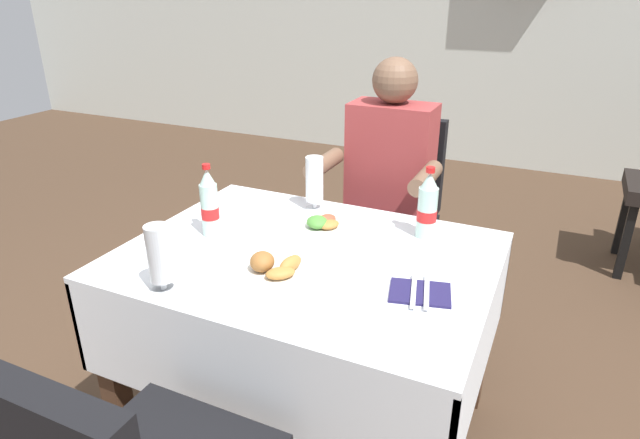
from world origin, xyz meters
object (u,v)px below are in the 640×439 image
plate_near_camera (276,272)px  cola_bottle_secondary (427,207)px  cola_bottle_primary (209,205)px  napkin_cutlery_set (420,292)px  seated_diner_far (385,188)px  beer_glass_middle (160,259)px  chair_far_diner_seat (387,212)px  plate_far_diner (326,225)px  beer_glass_left (314,183)px  main_dining_table (307,297)px

plate_near_camera → cola_bottle_secondary: size_ratio=0.97×
cola_bottle_primary → napkin_cutlery_set: bearing=-5.8°
seated_diner_far → beer_glass_middle: bearing=-104.5°
chair_far_diner_seat → cola_bottle_primary: size_ratio=3.78×
seated_diner_far → napkin_cutlery_set: 0.90m
plate_far_diner → napkin_cutlery_set: 0.51m
beer_glass_left → cola_bottle_primary: bearing=-121.9°
seated_diner_far → beer_glass_middle: size_ratio=6.24×
beer_glass_left → beer_glass_middle: bearing=-100.0°
plate_far_diner → beer_glass_left: (-0.12, 0.16, 0.09)m
plate_far_diner → beer_glass_middle: bearing=-113.2°
napkin_cutlery_set → plate_far_diner: bearing=146.2°
chair_far_diner_seat → beer_glass_left: chair_far_diner_seat is taller
seated_diner_far → cola_bottle_secondary: bearing=-56.6°
main_dining_table → chair_far_diner_seat: 0.84m
chair_far_diner_seat → main_dining_table: bearing=-90.0°
main_dining_table → seated_diner_far: seated_diner_far is taller
main_dining_table → napkin_cutlery_set: bearing=-12.6°
beer_glass_middle → napkin_cutlery_set: (0.66, 0.29, -0.10)m
seated_diner_far → napkin_cutlery_set: seated_diner_far is taller
cola_bottle_secondary → seated_diner_far: bearing=123.4°
plate_near_camera → beer_glass_middle: 0.33m
chair_far_diner_seat → cola_bottle_secondary: (0.31, -0.55, 0.28)m
plate_near_camera → cola_bottle_secondary: cola_bottle_secondary is taller
main_dining_table → cola_bottle_primary: 0.46m
beer_glass_left → beer_glass_middle: beer_glass_left is taller
seated_diner_far → beer_glass_left: bearing=-112.7°
plate_far_diner → beer_glass_left: 0.21m
cola_bottle_primary → napkin_cutlery_set: cola_bottle_primary is taller
cola_bottle_primary → plate_near_camera: bearing=-26.0°
beer_glass_middle → cola_bottle_secondary: 0.88m
plate_near_camera → cola_bottle_secondary: (0.32, 0.47, 0.09)m
seated_diner_far → plate_far_diner: 0.54m
cola_bottle_secondary → napkin_cutlery_set: bearing=-77.2°
plate_far_diner → plate_near_camera: bearing=-88.4°
chair_far_diner_seat → cola_bottle_primary: (-0.36, -0.85, 0.29)m
main_dining_table → cola_bottle_primary: cola_bottle_primary is taller
cola_bottle_primary → cola_bottle_secondary: (0.68, 0.30, -0.00)m
beer_glass_middle → plate_near_camera: bearing=37.4°
plate_near_camera → napkin_cutlery_set: size_ratio=1.23×
main_dining_table → seated_diner_far: size_ratio=0.93×
cola_bottle_primary → napkin_cutlery_set: (0.76, -0.08, -0.11)m
cola_bottle_secondary → chair_far_diner_seat: bearing=119.6°
beer_glass_middle → cola_bottle_secondary: bearing=49.0°
beer_glass_left → cola_bottle_secondary: size_ratio=0.84×
plate_far_diner → beer_glass_middle: 0.63m
chair_far_diner_seat → beer_glass_left: (-0.14, -0.49, 0.28)m
plate_far_diner → beer_glass_middle: size_ratio=1.12×
seated_diner_far → cola_bottle_primary: 0.85m
beer_glass_left → napkin_cutlery_set: beer_glass_left is taller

